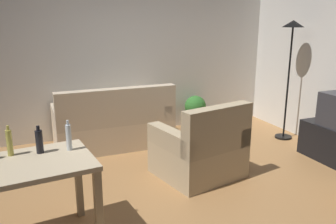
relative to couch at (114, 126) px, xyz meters
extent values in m
cube|color=#9E7042|center=(0.31, -1.59, -0.32)|extent=(5.20, 4.40, 0.02)
cube|color=silver|center=(0.31, 0.61, 1.04)|extent=(5.20, 0.10, 2.70)
cube|color=beige|center=(0.00, 0.06, -0.11)|extent=(1.67, 0.84, 0.40)
cube|color=#C0AD91|center=(0.00, -0.28, 0.35)|extent=(1.67, 0.16, 0.52)
cube|color=#C8B597|center=(0.75, 0.06, 0.20)|extent=(0.16, 0.84, 0.22)
cube|color=#C8B597|center=(-0.75, 0.06, 0.20)|extent=(0.16, 0.84, 0.22)
cylinder|color=black|center=(2.56, -0.67, -0.29)|extent=(0.26, 0.26, 0.03)
cylinder|color=black|center=(2.56, -0.67, 0.56)|extent=(0.03, 0.03, 1.68)
cone|color=black|center=(2.56, -0.67, 1.45)|extent=(0.32, 0.32, 0.10)
cube|color=#C6B28E|center=(-1.29, -2.11, 0.43)|extent=(1.27, 0.82, 0.04)
cube|color=tan|center=(-0.70, -2.36, 0.05)|extent=(0.07, 0.07, 0.72)
cube|color=tan|center=(-0.77, -1.74, 0.05)|extent=(0.07, 0.07, 0.72)
cylinder|color=brown|center=(1.49, 0.31, -0.20)|extent=(0.24, 0.24, 0.22)
sphere|color=#2D6B28|center=(1.49, 0.31, 0.08)|extent=(0.36, 0.36, 0.36)
cube|color=tan|center=(0.70, -1.34, -0.11)|extent=(1.06, 1.01, 0.40)
cube|color=tan|center=(0.77, -1.67, 0.35)|extent=(0.91, 0.34, 0.52)
cube|color=tan|center=(1.06, -1.26, 0.20)|extent=(0.33, 0.85, 0.22)
cube|color=tan|center=(0.33, -1.42, 0.20)|extent=(0.33, 0.85, 0.22)
cylinder|color=#BCB24C|center=(-1.31, -1.89, 0.56)|extent=(0.05, 0.05, 0.22)
cylinder|color=#BCB24C|center=(-1.31, -1.89, 0.69)|extent=(0.02, 0.02, 0.04)
cylinder|color=black|center=(-1.08, -1.93, 0.55)|extent=(0.06, 0.06, 0.20)
cylinder|color=black|center=(-1.08, -1.93, 0.67)|extent=(0.03, 0.03, 0.04)
cylinder|color=silver|center=(-0.85, -1.95, 0.56)|extent=(0.05, 0.05, 0.22)
cylinder|color=silver|center=(-0.85, -1.95, 0.70)|extent=(0.02, 0.02, 0.04)
camera|label=1|loc=(-1.14, -4.89, 1.56)|focal=37.82mm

